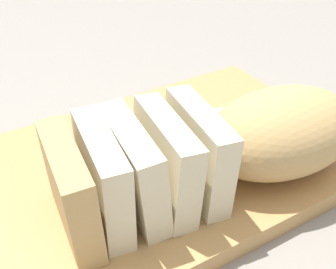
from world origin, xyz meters
TOP-DOWN VIEW (x-y plane):
  - ground_plane at (0.00, 0.00)m, footprint 3.00×3.00m
  - cutting_board at (0.00, 0.00)m, footprint 0.44×0.31m
  - bread_loaf at (-0.03, 0.07)m, footprint 0.34×0.15m
  - bread_knife at (-0.05, -0.06)m, footprint 0.27×0.07m
  - crumb_near_knife at (-0.05, 0.00)m, footprint 0.00×0.00m
  - crumb_near_loaf at (0.01, 0.05)m, footprint 0.01×0.01m
  - crumb_stray_left at (0.00, -0.03)m, footprint 0.01×0.01m

SIDE VIEW (x-z plane):
  - ground_plane at x=0.00m, z-range 0.00..0.00m
  - cutting_board at x=0.00m, z-range 0.00..0.02m
  - crumb_near_knife at x=-0.05m, z-range 0.02..0.03m
  - crumb_near_loaf at x=0.01m, z-range 0.02..0.03m
  - crumb_stray_left at x=0.00m, z-range 0.02..0.03m
  - bread_knife at x=-0.05m, z-range 0.02..0.04m
  - bread_loaf at x=-0.03m, z-range 0.02..0.12m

